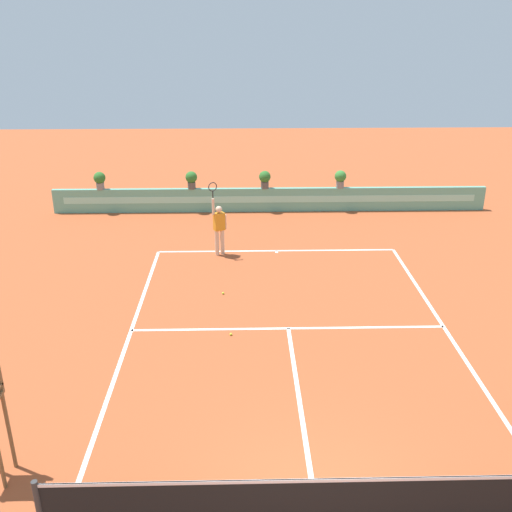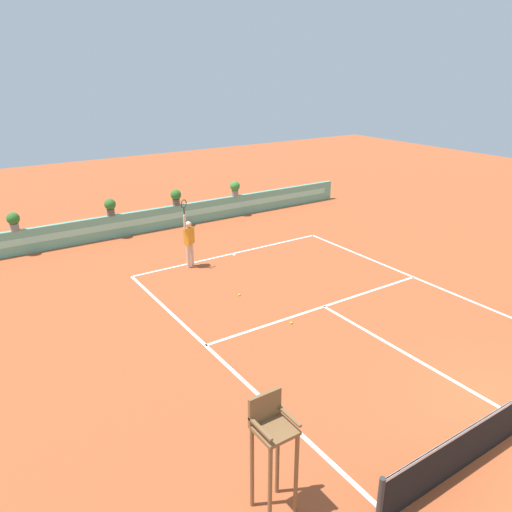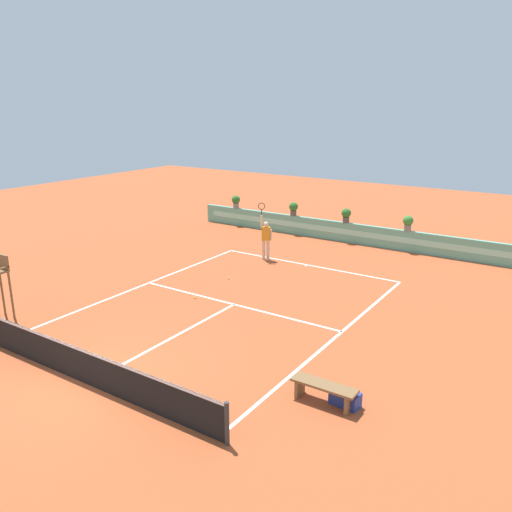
{
  "view_description": "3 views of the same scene",
  "coord_description": "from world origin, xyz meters",
  "px_view_note": "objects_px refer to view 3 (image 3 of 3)",
  "views": [
    {
      "loc": [
        -1.18,
        -7.03,
        7.59
      ],
      "look_at": [
        -0.79,
        9.0,
        1.0
      ],
      "focal_mm": 41.0,
      "sensor_mm": 36.0,
      "label": 1
    },
    {
      "loc": [
        -9.25,
        -3.79,
        6.89
      ],
      "look_at": [
        -0.79,
        9.0,
        1.0
      ],
      "focal_mm": 34.67,
      "sensor_mm": 36.0,
      "label": 2
    },
    {
      "loc": [
        9.99,
        -7.4,
        6.86
      ],
      "look_at": [
        -0.79,
        9.0,
        1.0
      ],
      "focal_mm": 36.53,
      "sensor_mm": 36.0,
      "label": 3
    }
  ],
  "objects_px": {
    "gear_bag": "(345,398)",
    "potted_plant_right": "(408,222)",
    "bench_courtside": "(324,389)",
    "tennis_player": "(266,237)",
    "tennis_ball_mid_court": "(229,278)",
    "potted_plant_left": "(293,208)",
    "potted_plant_centre": "(346,214)",
    "potted_plant_far_left": "(236,201)",
    "tennis_ball_near_baseline": "(195,298)"
  },
  "relations": [
    {
      "from": "bench_courtside",
      "to": "gear_bag",
      "type": "distance_m",
      "value": 0.54
    },
    {
      "from": "bench_courtside",
      "to": "gear_bag",
      "type": "xyz_separation_m",
      "value": [
        0.46,
        0.2,
        -0.2
      ]
    },
    {
      "from": "bench_courtside",
      "to": "tennis_player",
      "type": "bearing_deg",
      "value": 128.98
    },
    {
      "from": "bench_courtside",
      "to": "tennis_player",
      "type": "height_order",
      "value": "tennis_player"
    },
    {
      "from": "tennis_player",
      "to": "potted_plant_centre",
      "type": "distance_m",
      "value": 5.11
    },
    {
      "from": "tennis_ball_mid_court",
      "to": "potted_plant_centre",
      "type": "xyz_separation_m",
      "value": [
        1.53,
        7.9,
        1.38
      ]
    },
    {
      "from": "tennis_player",
      "to": "tennis_ball_near_baseline",
      "type": "height_order",
      "value": "tennis_player"
    },
    {
      "from": "potted_plant_far_left",
      "to": "potted_plant_right",
      "type": "relative_size",
      "value": 1.0
    },
    {
      "from": "tennis_ball_near_baseline",
      "to": "potted_plant_centre",
      "type": "bearing_deg",
      "value": 83.02
    },
    {
      "from": "tennis_ball_mid_court",
      "to": "potted_plant_far_left",
      "type": "relative_size",
      "value": 0.09
    },
    {
      "from": "tennis_ball_mid_court",
      "to": "potted_plant_right",
      "type": "distance_m",
      "value": 9.27
    },
    {
      "from": "bench_courtside",
      "to": "potted_plant_centre",
      "type": "distance_m",
      "value": 15.03
    },
    {
      "from": "gear_bag",
      "to": "tennis_ball_near_baseline",
      "type": "bearing_deg",
      "value": 155.29
    },
    {
      "from": "tennis_ball_near_baseline",
      "to": "potted_plant_centre",
      "type": "xyz_separation_m",
      "value": [
        1.26,
        10.31,
        1.38
      ]
    },
    {
      "from": "bench_courtside",
      "to": "potted_plant_left",
      "type": "relative_size",
      "value": 2.21
    },
    {
      "from": "potted_plant_far_left",
      "to": "potted_plant_centre",
      "type": "bearing_deg",
      "value": 0.0
    },
    {
      "from": "potted_plant_far_left",
      "to": "tennis_ball_mid_court",
      "type": "bearing_deg",
      "value": -56.46
    },
    {
      "from": "potted_plant_left",
      "to": "potted_plant_far_left",
      "type": "xyz_separation_m",
      "value": [
        -3.75,
        0.0,
        0.0
      ]
    },
    {
      "from": "tennis_ball_mid_court",
      "to": "potted_plant_far_left",
      "type": "distance_m",
      "value": 9.58
    },
    {
      "from": "bench_courtside",
      "to": "potted_plant_right",
      "type": "bearing_deg",
      "value": 100.24
    },
    {
      "from": "potted_plant_left",
      "to": "potted_plant_centre",
      "type": "bearing_deg",
      "value": 0.0
    },
    {
      "from": "bench_courtside",
      "to": "tennis_ball_mid_court",
      "type": "relative_size",
      "value": 23.53
    },
    {
      "from": "tennis_player",
      "to": "tennis_ball_mid_court",
      "type": "height_order",
      "value": "tennis_player"
    },
    {
      "from": "bench_courtside",
      "to": "tennis_ball_mid_court",
      "type": "bearing_deg",
      "value": 140.07
    },
    {
      "from": "tennis_ball_near_baseline",
      "to": "potted_plant_right",
      "type": "height_order",
      "value": "potted_plant_right"
    },
    {
      "from": "potted_plant_left",
      "to": "potted_plant_far_left",
      "type": "bearing_deg",
      "value": 180.0
    },
    {
      "from": "potted_plant_far_left",
      "to": "gear_bag",
      "type": "bearing_deg",
      "value": -46.8
    },
    {
      "from": "bench_courtside",
      "to": "potted_plant_left",
      "type": "height_order",
      "value": "potted_plant_left"
    },
    {
      "from": "tennis_player",
      "to": "tennis_ball_mid_court",
      "type": "bearing_deg",
      "value": -86.31
    },
    {
      "from": "potted_plant_left",
      "to": "potted_plant_far_left",
      "type": "relative_size",
      "value": 1.0
    },
    {
      "from": "tennis_ball_near_baseline",
      "to": "potted_plant_far_left",
      "type": "distance_m",
      "value": 11.77
    },
    {
      "from": "tennis_ball_mid_court",
      "to": "potted_plant_centre",
      "type": "distance_m",
      "value": 8.16
    },
    {
      "from": "tennis_ball_mid_court",
      "to": "potted_plant_left",
      "type": "relative_size",
      "value": 0.09
    },
    {
      "from": "tennis_ball_mid_court",
      "to": "potted_plant_far_left",
      "type": "height_order",
      "value": "potted_plant_far_left"
    },
    {
      "from": "tennis_ball_mid_court",
      "to": "potted_plant_right",
      "type": "xyz_separation_m",
      "value": [
        4.65,
        7.9,
        1.38
      ]
    },
    {
      "from": "potted_plant_far_left",
      "to": "potted_plant_right",
      "type": "distance_m",
      "value": 9.89
    },
    {
      "from": "tennis_ball_mid_court",
      "to": "potted_plant_left",
      "type": "distance_m",
      "value": 8.16
    },
    {
      "from": "tennis_ball_near_baseline",
      "to": "potted_plant_far_left",
      "type": "xyz_separation_m",
      "value": [
        -5.5,
        10.31,
        1.38
      ]
    },
    {
      "from": "gear_bag",
      "to": "potted_plant_right",
      "type": "bearing_deg",
      "value": 102.23
    },
    {
      "from": "potted_plant_right",
      "to": "gear_bag",
      "type": "bearing_deg",
      "value": -77.77
    },
    {
      "from": "potted_plant_left",
      "to": "gear_bag",
      "type": "bearing_deg",
      "value": -56.36
    },
    {
      "from": "gear_bag",
      "to": "bench_courtside",
      "type": "bearing_deg",
      "value": -156.33
    },
    {
      "from": "potted_plant_centre",
      "to": "bench_courtside",
      "type": "bearing_deg",
      "value": -67.93
    },
    {
      "from": "bench_courtside",
      "to": "tennis_ball_mid_court",
      "type": "xyz_separation_m",
      "value": [
        -7.16,
        5.99,
        -0.34
      ]
    },
    {
      "from": "tennis_ball_mid_court",
      "to": "potted_plant_right",
      "type": "height_order",
      "value": "potted_plant_right"
    },
    {
      "from": "tennis_ball_near_baseline",
      "to": "potted_plant_right",
      "type": "xyz_separation_m",
      "value": [
        4.39,
        10.31,
        1.38
      ]
    },
    {
      "from": "potted_plant_far_left",
      "to": "potted_plant_centre",
      "type": "height_order",
      "value": "same"
    },
    {
      "from": "bench_courtside",
      "to": "tennis_ball_mid_court",
      "type": "height_order",
      "value": "bench_courtside"
    },
    {
      "from": "tennis_player",
      "to": "potted_plant_far_left",
      "type": "bearing_deg",
      "value": 136.41
    },
    {
      "from": "potted_plant_centre",
      "to": "potted_plant_right",
      "type": "bearing_deg",
      "value": 0.0
    }
  ]
}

